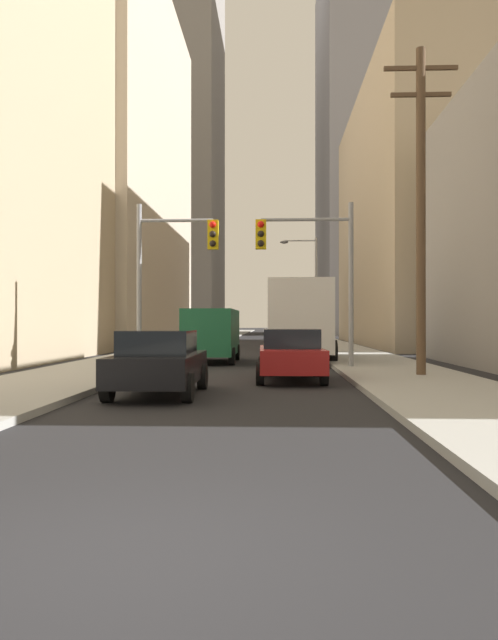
{
  "coord_description": "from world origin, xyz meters",
  "views": [
    {
      "loc": [
        1.08,
        -4.38,
        1.7
      ],
      "look_at": [
        0.0,
        21.91,
        1.82
      ],
      "focal_mm": 34.73,
      "sensor_mm": 36.0,
      "label": 1
    }
  ],
  "objects_px": {
    "sedan_red": "(291,355)",
    "traffic_signal_near_left": "(173,259)",
    "city_bus": "(301,318)",
    "cargo_van_green": "(212,332)",
    "sedan_black": "(159,362)",
    "sedan_grey": "(282,338)",
    "traffic_signal_near_right": "(310,258)",
    "traffic_signal_far_right": "(287,301)"
  },
  "relations": [
    {
      "from": "traffic_signal_far_right",
      "to": "cargo_van_green",
      "type": "bearing_deg",
      "value": -95.74
    },
    {
      "from": "sedan_black",
      "to": "traffic_signal_near_left",
      "type": "relative_size",
      "value": 0.7
    },
    {
      "from": "sedan_grey",
      "to": "city_bus",
      "type": "bearing_deg",
      "value": -85.37
    },
    {
      "from": "cargo_van_green",
      "to": "traffic_signal_near_left",
      "type": "height_order",
      "value": "traffic_signal_near_left"
    },
    {
      "from": "city_bus",
      "to": "sedan_grey",
      "type": "distance_m",
      "value": 9.3
    },
    {
      "from": "sedan_red",
      "to": "traffic_signal_near_right",
      "type": "bearing_deg",
      "value": 79.14
    },
    {
      "from": "city_bus",
      "to": "cargo_van_green",
      "type": "xyz_separation_m",
      "value": [
        -3.88,
        -2.39,
        -0.64
      ]
    },
    {
      "from": "cargo_van_green",
      "to": "sedan_red",
      "type": "bearing_deg",
      "value": -69.14
    },
    {
      "from": "city_bus",
      "to": "traffic_signal_near_left",
      "type": "bearing_deg",
      "value": -126.68
    },
    {
      "from": "traffic_signal_near_right",
      "to": "traffic_signal_far_right",
      "type": "distance_m",
      "value": 44.55
    },
    {
      "from": "cargo_van_green",
      "to": "sedan_black",
      "type": "bearing_deg",
      "value": -90.2
    },
    {
      "from": "sedan_red",
      "to": "sedan_grey",
      "type": "distance_m",
      "value": 19.83
    },
    {
      "from": "city_bus",
      "to": "traffic_signal_near_right",
      "type": "bearing_deg",
      "value": -89.7
    },
    {
      "from": "city_bus",
      "to": "cargo_van_green",
      "type": "height_order",
      "value": "city_bus"
    },
    {
      "from": "sedan_grey",
      "to": "traffic_signal_far_right",
      "type": "bearing_deg",
      "value": 88.17
    },
    {
      "from": "city_bus",
      "to": "sedan_red",
      "type": "distance_m",
      "value": 10.72
    },
    {
      "from": "cargo_van_green",
      "to": "traffic_signal_far_right",
      "type": "relative_size",
      "value": 0.87
    },
    {
      "from": "sedan_grey",
      "to": "traffic_signal_near_left",
      "type": "relative_size",
      "value": 0.71
    },
    {
      "from": "sedan_red",
      "to": "traffic_signal_far_right",
      "type": "xyz_separation_m",
      "value": [
        0.92,
        48.62,
        3.24
      ]
    },
    {
      "from": "sedan_black",
      "to": "traffic_signal_near_left",
      "type": "bearing_deg",
      "value": 97.04
    },
    {
      "from": "sedan_red",
      "to": "traffic_signal_near_left",
      "type": "xyz_separation_m",
      "value": [
        -4.14,
        4.07,
        3.23
      ]
    },
    {
      "from": "traffic_signal_near_right",
      "to": "traffic_signal_far_right",
      "type": "height_order",
      "value": "same"
    },
    {
      "from": "sedan_red",
      "to": "traffic_signal_near_right",
      "type": "height_order",
      "value": "traffic_signal_near_right"
    },
    {
      "from": "city_bus",
      "to": "sedan_black",
      "type": "distance_m",
      "value": 14.94
    },
    {
      "from": "traffic_signal_far_right",
      "to": "traffic_signal_near_right",
      "type": "bearing_deg",
      "value": -90.18
    },
    {
      "from": "city_bus",
      "to": "traffic_signal_near_right",
      "type": "height_order",
      "value": "traffic_signal_near_right"
    },
    {
      "from": "sedan_black",
      "to": "traffic_signal_far_right",
      "type": "bearing_deg",
      "value": 85.52
    },
    {
      "from": "sedan_black",
      "to": "traffic_signal_near_right",
      "type": "bearing_deg",
      "value": 63.08
    },
    {
      "from": "traffic_signal_near_right",
      "to": "city_bus",
      "type": "bearing_deg",
      "value": 90.3
    },
    {
      "from": "city_bus",
      "to": "traffic_signal_near_right",
      "type": "distance_m",
      "value": 6.89
    },
    {
      "from": "traffic_signal_near_right",
      "to": "sedan_grey",
      "type": "bearing_deg",
      "value": 92.83
    },
    {
      "from": "cargo_van_green",
      "to": "sedan_red",
      "type": "xyz_separation_m",
      "value": [
        3.14,
        -8.24,
        -0.52
      ]
    },
    {
      "from": "sedan_red",
      "to": "city_bus",
      "type": "bearing_deg",
      "value": 85.99
    },
    {
      "from": "sedan_black",
      "to": "traffic_signal_far_right",
      "type": "xyz_separation_m",
      "value": [
        4.1,
        52.35,
        3.24
      ]
    },
    {
      "from": "cargo_van_green",
      "to": "sedan_black",
      "type": "relative_size",
      "value": 1.24
    },
    {
      "from": "sedan_grey",
      "to": "traffic_signal_near_right",
      "type": "distance_m",
      "value": 16.11
    },
    {
      "from": "city_bus",
      "to": "sedan_black",
      "type": "height_order",
      "value": "city_bus"
    },
    {
      "from": "traffic_signal_near_left",
      "to": "traffic_signal_near_right",
      "type": "height_order",
      "value": "same"
    },
    {
      "from": "traffic_signal_far_right",
      "to": "city_bus",
      "type": "bearing_deg",
      "value": -90.26
    },
    {
      "from": "city_bus",
      "to": "sedan_grey",
      "type": "xyz_separation_m",
      "value": [
        -0.74,
        9.2,
        -1.16
      ]
    },
    {
      "from": "sedan_black",
      "to": "traffic_signal_far_right",
      "type": "distance_m",
      "value": 52.61
    },
    {
      "from": "city_bus",
      "to": "sedan_red",
      "type": "xyz_separation_m",
      "value": [
        -0.75,
        -10.63,
        -1.16
      ]
    }
  ]
}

